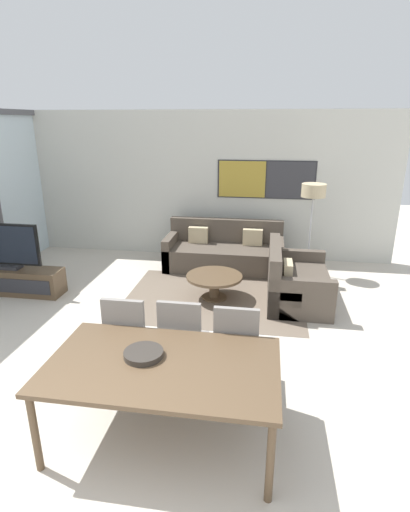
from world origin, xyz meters
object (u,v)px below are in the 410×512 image
tv_console (12,280)px  sofa_main (224,253)px  dining_table (163,369)px  coffee_table (214,281)px  floor_lamp (313,196)px  dining_chair_left (129,335)px  sofa_side (293,283)px  fruit_bowl (144,353)px  dining_chair_right (237,344)px  television (6,247)px  dining_chair_centre (182,338)px

tv_console → sofa_main: bearing=27.8°
dining_table → coffee_table: bearing=89.2°
tv_console → floor_lamp: bearing=18.4°
dining_table → dining_chair_left: 0.92m
sofa_side → fruit_bowl: 3.29m
tv_console → dining_chair_right: 4.18m
dining_table → sofa_main: bearing=89.4°
coffee_table → dining_chair_right: dining_chair_right is taller
tv_console → television: (0.00, 0.00, 0.56)m
dining_chair_centre → fruit_bowl: (-0.18, -0.68, 0.23)m
television → dining_chair_centre: size_ratio=1.11×
television → fruit_bowl: bearing=-40.5°
tv_console → floor_lamp: 5.09m
tv_console → dining_chair_centre: dining_chair_centre is taller
television → dining_chair_left: size_ratio=1.11×
sofa_side → dining_chair_right: 2.40m
coffee_table → television: bearing=-175.0°
dining_table → floor_lamp: bearing=69.7°
dining_chair_centre → floor_lamp: 3.85m
sofa_side → floor_lamp: bearing=-15.4°
dining_chair_left → dining_chair_right: 1.10m
dining_table → dining_chair_centre: size_ratio=1.93×
sofa_side → floor_lamp: size_ratio=0.89×
sofa_main → dining_chair_centre: bearing=-90.7°
tv_console → sofa_main: size_ratio=0.78×
coffee_table → dining_chair_centre: (-0.04, -2.14, 0.25)m
dining_chair_centre → dining_chair_right: same height
sofa_main → dining_table: size_ratio=1.12×
television → dining_chair_centre: (3.16, -1.86, -0.23)m
coffee_table → floor_lamp: (1.50, 1.28, 1.12)m
dining_table → dining_chair_left: (-0.55, 0.72, -0.14)m
television → dining_chair_left: 3.23m
tv_console → coffee_table: 3.21m
fruit_bowl → television: bearing=139.5°
tv_console → dining_chair_right: dining_chair_right is taller
coffee_table → dining_chair_centre: 2.16m
dining_table → dining_chair_left: bearing=127.3°
dining_chair_centre → floor_lamp: (1.54, 3.42, 0.87)m
tv_console → dining_table: (3.16, -2.61, 0.47)m
tv_console → sofa_main: (3.20, 1.69, 0.07)m
dining_chair_left → fruit_bowl: 0.79m
floor_lamp → sofa_side: bearing=-105.4°
television → fruit_bowl: (2.98, -2.54, -0.00)m
dining_chair_right → fruit_bowl: (-0.73, -0.64, 0.23)m
sofa_main → fruit_bowl: 4.26m
dining_chair_left → floor_lamp: bearing=58.8°
tv_console → television: 0.56m
dining_chair_left → television: bearing=144.1°
dining_table → dining_chair_right: dining_chair_right is taller
sofa_main → coffee_table: (0.00, -1.41, 0.01)m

